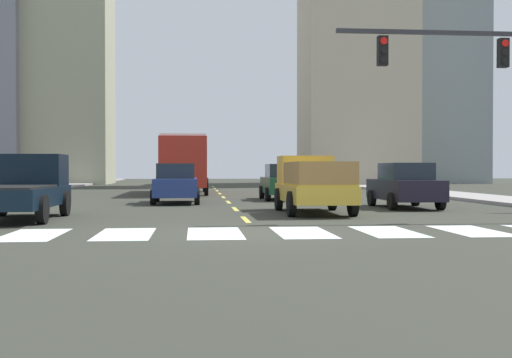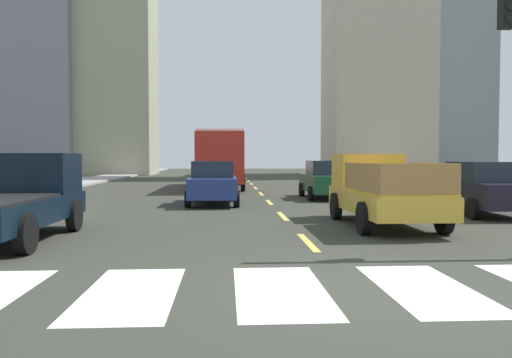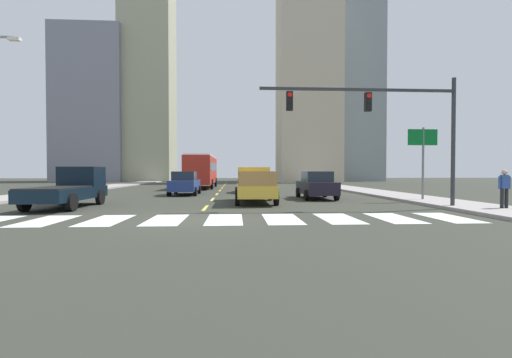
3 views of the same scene
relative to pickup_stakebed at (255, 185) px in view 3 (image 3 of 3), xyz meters
name	(u,v)px [view 3 (image 3 of 3)]	position (x,y,z in m)	size (l,w,h in m)	color
ground_plane	(195,220)	(-2.49, -6.97, -0.94)	(160.00, 160.00, 0.00)	#32342B
sidewalk_right	(358,190)	(9.91, 11.03, -0.86)	(3.17, 110.00, 0.15)	#9D9692
sidewalk_left	(74,191)	(-14.89, 11.03, -0.86)	(3.17, 110.00, 0.15)	#9D9692
crosswalk_stripe_2	(45,221)	(-7.65, -6.97, -0.93)	(1.26, 2.90, 0.01)	silver
crosswalk_stripe_3	(106,220)	(-5.58, -6.97, -0.93)	(1.26, 2.90, 0.01)	silver
crosswalk_stripe_4	(166,220)	(-3.52, -6.97, -0.93)	(1.26, 2.90, 0.01)	silver
crosswalk_stripe_5	(225,219)	(-1.46, -6.97, -0.93)	(1.26, 2.90, 0.01)	silver
crosswalk_stripe_6	(282,219)	(0.61, -6.97, -0.93)	(1.26, 2.90, 0.01)	silver
crosswalk_stripe_7	(338,218)	(2.67, -6.97, -0.93)	(1.26, 2.90, 0.01)	silver
crosswalk_stripe_8	(393,218)	(4.73, -6.97, -0.93)	(1.26, 2.90, 0.01)	silver
crosswalk_stripe_9	(448,218)	(6.79, -6.97, -0.93)	(1.26, 2.90, 0.01)	silver
lane_dash_0	(205,208)	(-2.49, -2.97, -0.93)	(0.16, 2.40, 0.01)	#D2C34C
lane_dash_1	(212,199)	(-2.49, 2.03, -0.93)	(0.16, 2.40, 0.01)	#D2C34C
lane_dash_2	(217,194)	(-2.49, 7.03, -0.93)	(0.16, 2.40, 0.01)	#D2C34C
lane_dash_3	(220,190)	(-2.49, 12.03, -0.93)	(0.16, 2.40, 0.01)	#D2C34C
lane_dash_4	(222,188)	(-2.49, 17.03, -0.93)	(0.16, 2.40, 0.01)	#D2C34C
lane_dash_5	(224,186)	(-2.49, 22.03, -0.93)	(0.16, 2.40, 0.01)	#D2C34C
lane_dash_6	(225,184)	(-2.49, 27.03, -0.93)	(0.16, 2.40, 0.01)	#D2C34C
lane_dash_7	(226,183)	(-2.49, 32.03, -0.93)	(0.16, 2.40, 0.01)	#D2C34C
pickup_stakebed	(255,185)	(0.00, 0.00, 0.00)	(2.18, 5.20, 1.96)	gold
pickup_dark	(71,188)	(-9.07, -2.02, -0.02)	(2.18, 5.20, 1.96)	black
city_bus	(202,169)	(-4.60, 17.04, 1.02)	(2.72, 10.80, 3.32)	#B12A1D
sedan_far	(252,182)	(0.26, 8.95, -0.08)	(2.02, 4.40, 1.72)	#1A4D30
sedan_near_right	(316,185)	(4.00, 2.11, -0.08)	(2.02, 4.40, 1.72)	black
sedan_mid	(185,183)	(-4.79, 6.30, -0.08)	(2.02, 4.40, 1.72)	navy
traffic_signal_gantry	(392,117)	(6.04, -3.98, 3.26)	(9.02, 0.27, 6.00)	#2D2D33
direction_sign_green	(423,148)	(9.50, -0.35, 2.10)	(1.70, 0.12, 4.20)	slate
pedestrian_waiting	(504,185)	(10.39, -5.23, 0.18)	(0.53, 0.34, 1.64)	black
tower_tall_centre	(148,15)	(-16.48, 43.07, 28.36)	(8.58, 7.77, 58.60)	#A1A284
block_mid_left	(308,83)	(10.62, 36.16, 15.07)	(9.62, 7.77, 32.01)	#BCB097
block_mid_right	(96,107)	(-25.67, 43.37, 12.10)	(11.52, 10.51, 26.07)	gray
block_low_left	(349,95)	(20.32, 44.93, 15.24)	(10.46, 9.26, 32.35)	gray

